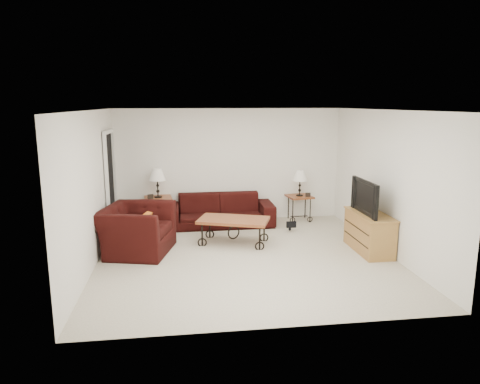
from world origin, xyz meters
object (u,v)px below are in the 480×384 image
at_px(armchair, 137,230).
at_px(tv_stand, 369,232).
at_px(coffee_table, 234,231).
at_px(television, 370,197).
at_px(lamp_left, 158,183).
at_px(backpack, 290,221).
at_px(lamp_right, 300,183).
at_px(side_table_left, 159,211).
at_px(sofa, 220,210).
at_px(side_table_right, 299,208).

distance_m(armchair, tv_stand, 4.14).
relative_size(coffee_table, television, 1.24).
height_order(lamp_left, tv_stand, lamp_left).
bearing_deg(backpack, lamp_right, 53.65).
bearing_deg(side_table_left, lamp_left, 0.00).
bearing_deg(sofa, backpack, -23.33).
distance_m(tv_stand, backpack, 1.80).
bearing_deg(backpack, side_table_left, 154.97).
bearing_deg(television, side_table_right, -163.48).
bearing_deg(tv_stand, lamp_left, 149.81).
bearing_deg(lamp_left, side_table_right, 0.00).
bearing_deg(sofa, side_table_right, 5.67).
bearing_deg(armchair, side_table_right, -49.17).
bearing_deg(side_table_left, armchair, -99.95).
height_order(side_table_left, tv_stand, tv_stand).
xyz_separation_m(side_table_right, backpack, (-0.41, -0.79, -0.09)).
bearing_deg(television, lamp_right, -163.48).
xyz_separation_m(side_table_left, coffee_table, (1.46, -1.46, -0.07)).
height_order(sofa, side_table_right, sofa).
relative_size(side_table_left, television, 0.60).
bearing_deg(television, coffee_table, -107.94).
bearing_deg(lamp_right, side_table_right, 0.00).
relative_size(side_table_right, lamp_right, 1.00).
bearing_deg(side_table_left, sofa, -7.79).
distance_m(armchair, television, 4.16).
bearing_deg(backpack, sofa, 147.74).
distance_m(sofa, lamp_left, 1.46).
height_order(sofa, side_table_left, sofa).
bearing_deg(backpack, coffee_table, -160.81).
height_order(coffee_table, backpack, coffee_table).
height_order(side_table_left, coffee_table, side_table_left).
height_order(tv_stand, television, television).
bearing_deg(coffee_table, television, -17.94).
relative_size(side_table_left, armchair, 0.49).
xyz_separation_m(armchair, television, (4.08, -0.50, 0.58)).
distance_m(coffee_table, armchair, 1.79).
relative_size(side_table_left, lamp_right, 1.09).
distance_m(lamp_left, backpack, 2.92).
xyz_separation_m(tv_stand, television, (-0.02, 0.00, 0.65)).
relative_size(side_table_right, coffee_table, 0.44).
distance_m(sofa, backpack, 1.54).
height_order(side_table_right, coffee_table, side_table_right).
bearing_deg(armchair, coffee_table, -67.47).
xyz_separation_m(lamp_right, armchair, (-3.43, -1.72, -0.44)).
bearing_deg(sofa, lamp_left, 172.21).
distance_m(lamp_right, armchair, 3.86).
bearing_deg(television, sofa, -129.48).
distance_m(lamp_right, television, 2.31).
xyz_separation_m(lamp_right, television, (0.66, -2.21, 0.14)).
xyz_separation_m(side_table_right, coffee_table, (-1.67, -1.46, -0.04)).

